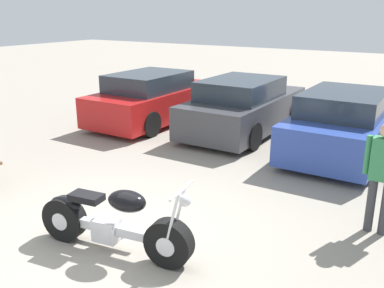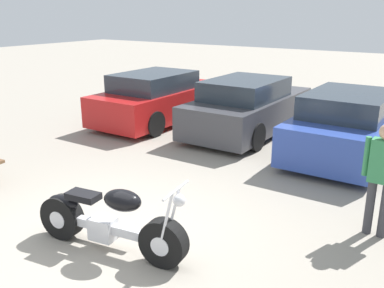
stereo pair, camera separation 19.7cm
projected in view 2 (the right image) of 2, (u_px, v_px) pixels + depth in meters
ground_plane at (107, 237)px, 5.97m from camera, size 60.00×60.00×0.00m
motorcycle at (108, 222)px, 5.54m from camera, size 2.22×0.71×1.06m
parked_car_red at (159, 99)px, 11.93m from camera, size 1.86×4.18×1.40m
parked_car_dark_grey at (248, 107)px, 10.85m from camera, size 1.86×4.18×1.40m
parked_car_blue at (349, 125)px, 9.20m from camera, size 1.86×4.18×1.40m
person_standing at (382, 171)px, 5.75m from camera, size 0.52×0.22×1.61m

